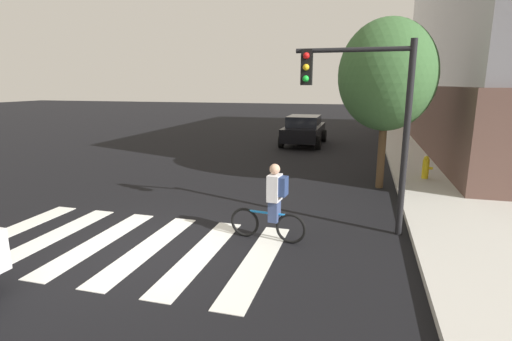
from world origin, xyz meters
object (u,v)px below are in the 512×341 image
Objects in this scene: cyclist at (273,203)px; traffic_light_near at (368,105)px; sedan_mid at (304,130)px; fire_hydrant at (426,167)px; street_tree_near at (387,76)px.

traffic_light_near is at bearing 31.32° from cyclist.
fire_hydrant is (5.28, -7.40, -0.29)m from sedan_mid.
traffic_light_near is 0.80× the size of street_tree_near.
sedan_mid is at bearing 95.83° from cyclist.
street_tree_near is at bearing -144.44° from fire_hydrant.
street_tree_near is at bearing 82.34° from traffic_light_near.
sedan_mid is 5.93× the size of fire_hydrant.
sedan_mid is 0.88× the size of street_tree_near.
cyclist is 0.41× the size of traffic_light_near.
traffic_light_near reaches higher than fire_hydrant.
cyclist is 2.19× the size of fire_hydrant.
street_tree_near reaches higher than traffic_light_near.
sedan_mid is 9.10m from fire_hydrant.
traffic_light_near is (1.81, 1.10, 2.02)m from cyclist.
traffic_light_near is at bearing -111.72° from fire_hydrant.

